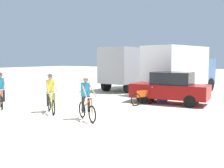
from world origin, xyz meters
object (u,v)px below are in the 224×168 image
at_px(sedan_parked, 170,88).
at_px(cyclist_cowboy_hat, 51,94).
at_px(box_truck_grey_hauler, 133,66).
at_px(cyclist_orange_shirt, 1,91).
at_px(supply_crate, 162,97).
at_px(cyclist_near_camera, 86,99).
at_px(box_truck_avon_van, 180,67).
at_px(bicycle_spare, 143,98).

distance_m(sedan_parked, cyclist_cowboy_hat, 6.59).
height_order(box_truck_grey_hauler, cyclist_orange_shirt, box_truck_grey_hauler).
distance_m(cyclist_orange_shirt, supply_crate, 8.73).
height_order(box_truck_grey_hauler, sedan_parked, box_truck_grey_hauler).
relative_size(cyclist_near_camera, supply_crate, 2.45).
distance_m(box_truck_avon_van, cyclist_cowboy_hat, 10.49).
xyz_separation_m(sedan_parked, cyclist_orange_shirt, (-6.63, -6.06, -0.04)).
height_order(cyclist_orange_shirt, cyclist_cowboy_hat, same).
bearing_deg(cyclist_orange_shirt, sedan_parked, 42.45).
bearing_deg(cyclist_near_camera, supply_crate, 82.51).
bearing_deg(box_truck_avon_van, bicycle_spare, -89.14).
height_order(sedan_parked, cyclist_near_camera, cyclist_near_camera).
height_order(bicycle_spare, supply_crate, bicycle_spare).
bearing_deg(bicycle_spare, cyclist_orange_shirt, -139.80).
bearing_deg(supply_crate, cyclist_cowboy_hat, -118.49).
xyz_separation_m(box_truck_grey_hauler, bicycle_spare, (4.20, -6.30, -1.48)).
bearing_deg(cyclist_near_camera, cyclist_orange_shirt, -176.61).
bearing_deg(bicycle_spare, cyclist_near_camera, -93.83).
xyz_separation_m(cyclist_cowboy_hat, supply_crate, (3.08, 5.68, -0.53)).
bearing_deg(sedan_parked, box_truck_grey_hauler, 136.32).
relative_size(cyclist_cowboy_hat, bicycle_spare, 1.10).
relative_size(cyclist_near_camera, bicycle_spare, 1.10).
distance_m(sedan_parked, cyclist_near_camera, 5.90).
relative_size(sedan_parked, cyclist_cowboy_hat, 2.39).
bearing_deg(cyclist_orange_shirt, box_truck_grey_hauler, 82.72).
xyz_separation_m(sedan_parked, cyclist_near_camera, (-1.31, -5.75, -0.04)).
bearing_deg(supply_crate, cyclist_orange_shirt, -134.39).
relative_size(bicycle_spare, supply_crate, 2.23).
bearing_deg(cyclist_orange_shirt, cyclist_cowboy_hat, 10.32).
xyz_separation_m(box_truck_grey_hauler, supply_crate, (4.68, -4.82, -1.56)).
height_order(box_truck_avon_van, bicycle_spare, box_truck_avon_van).
height_order(cyclist_cowboy_hat, supply_crate, cyclist_cowboy_hat).
bearing_deg(cyclist_orange_shirt, supply_crate, 45.61).
height_order(box_truck_grey_hauler, cyclist_cowboy_hat, box_truck_grey_hauler).
height_order(sedan_parked, cyclist_cowboy_hat, cyclist_cowboy_hat).
height_order(box_truck_avon_van, supply_crate, box_truck_avon_van).
distance_m(cyclist_orange_shirt, cyclist_near_camera, 5.33).
relative_size(box_truck_avon_van, supply_crate, 9.48).
bearing_deg(sedan_parked, bicycle_spare, -127.56).
bearing_deg(cyclist_cowboy_hat, cyclist_near_camera, -5.78).
bearing_deg(box_truck_grey_hauler, sedan_parked, -43.68).
distance_m(box_truck_grey_hauler, cyclist_cowboy_hat, 10.67).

